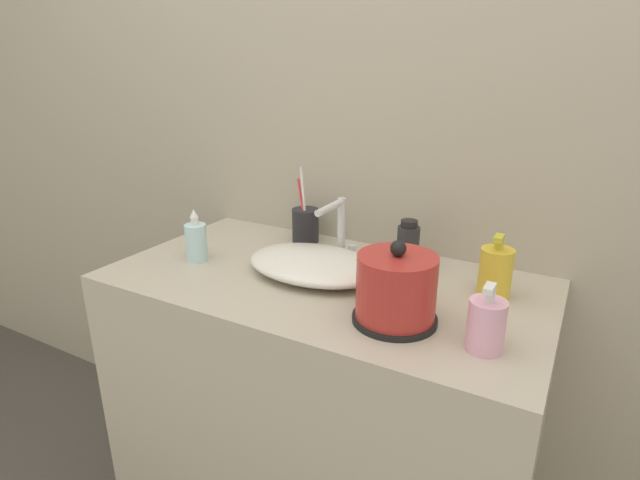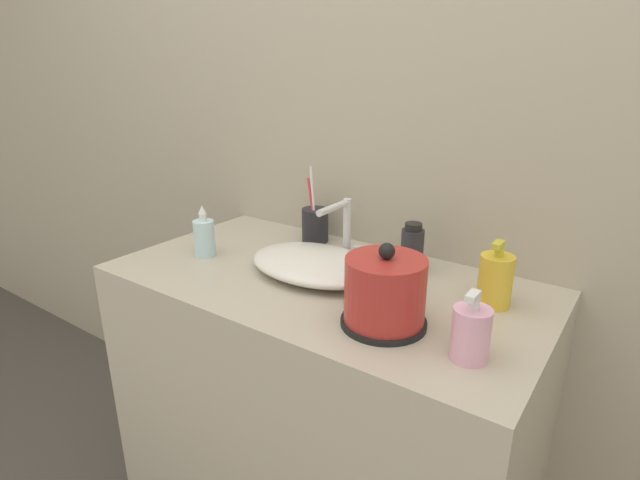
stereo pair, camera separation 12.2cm
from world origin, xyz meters
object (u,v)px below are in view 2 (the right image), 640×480
at_px(electric_kettle, 385,295).
at_px(hand_cream_bottle, 471,333).
at_px(faucet, 345,226).
at_px(lotion_bottle, 495,280).
at_px(toothbrush_cup, 315,224).
at_px(mouthwash_bottle, 204,237).
at_px(shampoo_bottle, 412,248).

bearing_deg(electric_kettle, hand_cream_bottle, -6.69).
height_order(faucet, hand_cream_bottle, faucet).
bearing_deg(electric_kettle, lotion_bottle, 54.56).
height_order(electric_kettle, toothbrush_cup, toothbrush_cup).
bearing_deg(mouthwash_bottle, toothbrush_cup, 56.79).
height_order(electric_kettle, mouthwash_bottle, electric_kettle).
distance_m(toothbrush_cup, shampoo_bottle, 0.34).
bearing_deg(faucet, mouthwash_bottle, -149.45).
bearing_deg(electric_kettle, toothbrush_cup, 141.02).
bearing_deg(toothbrush_cup, lotion_bottle, -11.57).
relative_size(toothbrush_cup, hand_cream_bottle, 1.68).
xyz_separation_m(faucet, hand_cream_bottle, (0.45, -0.28, -0.04)).
distance_m(faucet, lotion_bottle, 0.42).
height_order(faucet, electric_kettle, electric_kettle).
bearing_deg(shampoo_bottle, hand_cream_bottle, -50.21).
bearing_deg(faucet, shampoo_bottle, 12.29).
xyz_separation_m(toothbrush_cup, shampoo_bottle, (0.34, -0.04, 0.01)).
xyz_separation_m(shampoo_bottle, hand_cream_bottle, (0.27, -0.32, -0.01)).
xyz_separation_m(faucet, lotion_bottle, (0.42, -0.04, -0.03)).
xyz_separation_m(shampoo_bottle, mouthwash_bottle, (-0.52, -0.24, -0.01)).
bearing_deg(hand_cream_bottle, mouthwash_bottle, 173.95).
relative_size(toothbrush_cup, mouthwash_bottle, 1.58).
relative_size(faucet, shampoo_bottle, 1.31).
relative_size(toothbrush_cup, shampoo_bottle, 1.80).
bearing_deg(faucet, lotion_bottle, -5.41).
xyz_separation_m(electric_kettle, lotion_bottle, (0.16, 0.22, -0.01)).
relative_size(electric_kettle, mouthwash_bottle, 1.23).
bearing_deg(shampoo_bottle, faucet, -167.71).
distance_m(mouthwash_bottle, hand_cream_bottle, 0.79).
bearing_deg(lotion_bottle, toothbrush_cup, 168.43).
relative_size(electric_kettle, hand_cream_bottle, 1.31).
bearing_deg(shampoo_bottle, mouthwash_bottle, -155.31).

